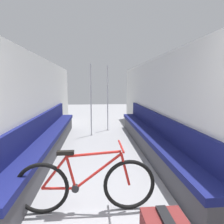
{
  "coord_description": "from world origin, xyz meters",
  "views": [
    {
      "loc": [
        -0.11,
        -0.9,
        1.57
      ],
      "look_at": [
        0.13,
        1.93,
        1.18
      ],
      "focal_mm": 32.0,
      "sensor_mm": 36.0,
      "label": 1
    }
  ],
  "objects_px": {
    "grab_pole_near": "(108,99)",
    "bench_seat_row_right": "(150,139)",
    "bicycle": "(86,185)",
    "grab_pole_far": "(91,101)",
    "bench_seat_row_left": "(48,141)"
  },
  "relations": [
    {
      "from": "grab_pole_near",
      "to": "bench_seat_row_right",
      "type": "bearing_deg",
      "value": -69.83
    },
    {
      "from": "bicycle",
      "to": "bench_seat_row_right",
      "type": "bearing_deg",
      "value": 62.49
    },
    {
      "from": "bench_seat_row_right",
      "to": "bicycle",
      "type": "xyz_separation_m",
      "value": [
        -1.4,
        -2.13,
        0.03
      ]
    },
    {
      "from": "bicycle",
      "to": "grab_pole_near",
      "type": "distance_m",
      "value": 4.55
    },
    {
      "from": "grab_pole_far",
      "to": "bench_seat_row_left",
      "type": "bearing_deg",
      "value": -119.25
    },
    {
      "from": "bicycle",
      "to": "grab_pole_far",
      "type": "bearing_deg",
      "value": 95.87
    },
    {
      "from": "grab_pole_near",
      "to": "grab_pole_far",
      "type": "xyz_separation_m",
      "value": [
        -0.55,
        -0.66,
        0.0
      ]
    },
    {
      "from": "bench_seat_row_left",
      "to": "bench_seat_row_right",
      "type": "bearing_deg",
      "value": 0.0
    },
    {
      "from": "bicycle",
      "to": "grab_pole_far",
      "type": "distance_m",
      "value": 3.86
    },
    {
      "from": "bench_seat_row_left",
      "to": "grab_pole_near",
      "type": "bearing_deg",
      "value": 57.5
    },
    {
      "from": "bench_seat_row_left",
      "to": "grab_pole_far",
      "type": "bearing_deg",
      "value": 60.75
    },
    {
      "from": "bench_seat_row_left",
      "to": "bicycle",
      "type": "xyz_separation_m",
      "value": [
        0.93,
        -2.13,
        0.03
      ]
    },
    {
      "from": "bench_seat_row_right",
      "to": "bicycle",
      "type": "height_order",
      "value": "bench_seat_row_right"
    },
    {
      "from": "bench_seat_row_left",
      "to": "grab_pole_near",
      "type": "height_order",
      "value": "grab_pole_near"
    },
    {
      "from": "bench_seat_row_left",
      "to": "grab_pole_far",
      "type": "relative_size",
      "value": 2.52
    }
  ]
}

